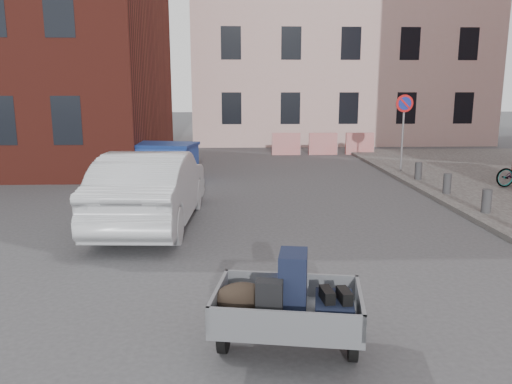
{
  "coord_description": "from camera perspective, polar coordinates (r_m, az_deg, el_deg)",
  "views": [
    {
      "loc": [
        0.17,
        -7.67,
        2.93
      ],
      "look_at": [
        0.54,
        1.24,
        1.1
      ],
      "focal_mm": 35.0,
      "sensor_mm": 36.0,
      "label": 1
    }
  ],
  "objects": [
    {
      "name": "ground",
      "position": [
        8.21,
        -3.46,
        -9.33
      ],
      "size": [
        120.0,
        120.0,
        0.0
      ],
      "primitive_type": "plane",
      "color": "#38383A",
      "rests_on": "ground"
    },
    {
      "name": "building_pink",
      "position": [
        30.51,
        9.16,
        19.14
      ],
      "size": [
        16.0,
        8.0,
        14.0
      ],
      "primitive_type": "cube",
      "color": "beige",
      "rests_on": "ground"
    },
    {
      "name": "no_parking_sign",
      "position": [
        18.14,
        16.54,
        8.24
      ],
      "size": [
        0.6,
        0.09,
        2.65
      ],
      "color": "gray",
      "rests_on": "sidewalk"
    },
    {
      "name": "bollards",
      "position": [
        12.76,
        24.85,
        -0.94
      ],
      "size": [
        0.22,
        9.02,
        0.55
      ],
      "color": "#3A3A3D",
      "rests_on": "sidewalk"
    },
    {
      "name": "barriers",
      "position": [
        23.15,
        7.68,
        5.48
      ],
      "size": [
        4.7,
        0.18,
        1.0
      ],
      "color": "red",
      "rests_on": "ground"
    },
    {
      "name": "trailer",
      "position": [
        5.64,
        3.54,
        -12.76
      ],
      "size": [
        1.76,
        1.91,
        1.2
      ],
      "rotation": [
        0.0,
        0.0,
        -0.17
      ],
      "color": "black",
      "rests_on": "ground"
    },
    {
      "name": "dumpster",
      "position": [
        16.86,
        -11.81,
        3.46
      ],
      "size": [
        3.15,
        2.07,
        1.22
      ],
      "rotation": [
        0.0,
        0.0,
        -0.21
      ],
      "color": "#21419E",
      "rests_on": "ground"
    },
    {
      "name": "silver_car",
      "position": [
        11.16,
        -11.78,
        0.46
      ],
      "size": [
        1.99,
        5.06,
        1.64
      ],
      "primitive_type": "imported",
      "rotation": [
        0.0,
        0.0,
        3.09
      ],
      "color": "#B9BDC1",
      "rests_on": "ground"
    }
  ]
}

